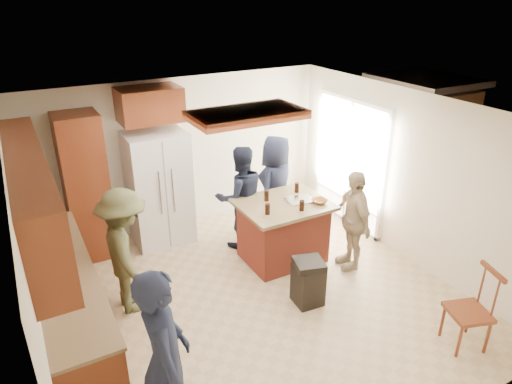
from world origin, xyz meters
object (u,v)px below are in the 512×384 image
spindle_chair (470,312)px  kitchen_island (283,231)px  person_front_left (165,360)px  person_behind_right (276,187)px  refrigerator (159,188)px  person_side_right (353,220)px  trash_bin (308,282)px  person_counter (126,252)px  person_behind_left (241,197)px

spindle_chair → kitchen_island: bearing=108.6°
person_front_left → person_behind_right: (2.76, 2.75, -0.05)m
person_front_left → refrigerator: refrigerator is taller
person_front_left → person_side_right: (3.23, 1.42, -0.15)m
person_front_left → trash_bin: person_front_left is taller
person_front_left → spindle_chair: 3.40m
spindle_chair → person_counter: bearing=141.4°
person_front_left → person_counter: size_ratio=1.09×
person_side_right → trash_bin: person_side_right is taller
kitchen_island → person_front_left: bearing=-140.3°
person_side_right → person_front_left: bearing=-52.7°
person_behind_left → person_counter: bearing=27.5°
person_behind_right → refrigerator: 1.84m
refrigerator → trash_bin: size_ratio=2.86×
trash_bin → spindle_chair: 1.89m
person_front_left → person_behind_left: person_front_left is taller
kitchen_island → trash_bin: size_ratio=2.03×
refrigerator → kitchen_island: size_ratio=1.41×
person_behind_left → refrigerator: bearing=-29.5°
person_counter → trash_bin: (2.01, -1.02, -0.50)m
person_side_right → spindle_chair: size_ratio=1.50×
kitchen_island → spindle_chair: spindle_chair is taller
spindle_chair → person_side_right: bearing=92.8°
person_behind_left → kitchen_island: size_ratio=1.28×
person_behind_right → person_side_right: bearing=78.2°
person_side_right → refrigerator: (-2.15, 2.08, 0.15)m
person_counter → person_behind_right: bearing=-73.8°
person_behind_right → person_side_right: person_behind_right is taller
person_side_right → person_behind_right: bearing=-147.1°
person_front_left → person_behind_right: size_ratio=1.06×
person_counter → person_behind_left: bearing=-69.7°
person_behind_right → spindle_chair: 3.34m
person_counter → kitchen_island: 2.32m
person_behind_left → person_front_left: bearing=59.5°
person_behind_left → person_behind_right: 0.65m
person_front_left → person_behind_left: bearing=-25.1°
person_side_right → person_counter: bearing=-87.4°
person_front_left → person_counter: bearing=7.8°
refrigerator → spindle_chair: bearing=-60.7°
spindle_chair → person_behind_right: bearing=99.8°
person_behind_left → person_counter: person_behind_left is taller
trash_bin → person_counter: bearing=153.2°
person_behind_left → trash_bin: bearing=99.8°
person_behind_left → refrigerator: refrigerator is taller
person_front_left → kitchen_island: 3.23m
person_behind_right → refrigerator: refrigerator is taller
refrigerator → trash_bin: (1.11, -2.50, -0.58)m
person_front_left → refrigerator: 3.66m
person_side_right → spindle_chair: (0.10, -1.93, -0.29)m
kitchen_island → spindle_chair: (0.86, -2.56, -0.02)m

